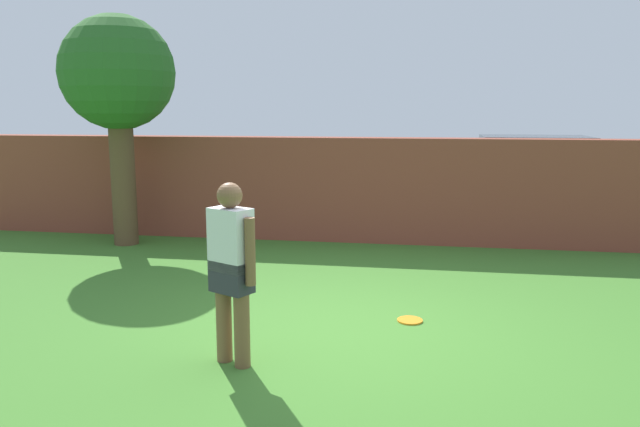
# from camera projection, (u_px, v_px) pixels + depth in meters

# --- Properties ---
(ground_plane) EXTENTS (40.00, 40.00, 0.00)m
(ground_plane) POSITION_uv_depth(u_px,v_px,m) (340.00, 331.00, 6.29)
(ground_plane) COLOR #3D7528
(brick_wall) EXTENTS (12.80, 0.50, 1.76)m
(brick_wall) POSITION_uv_depth(u_px,v_px,m) (289.00, 188.00, 10.69)
(brick_wall) COLOR brown
(brick_wall) RESTS_ON ground
(tree) EXTENTS (1.83, 1.83, 3.73)m
(tree) POSITION_uv_depth(u_px,v_px,m) (118.00, 78.00, 9.89)
(tree) COLOR brown
(tree) RESTS_ON ground
(person) EXTENTS (0.49, 0.36, 1.62)m
(person) POSITION_uv_depth(u_px,v_px,m) (231.00, 265.00, 5.33)
(person) COLOR brown
(person) RESTS_ON ground
(car) EXTENTS (4.23, 1.97, 1.72)m
(car) POSITION_uv_depth(u_px,v_px,m) (533.00, 180.00, 12.01)
(car) COLOR #0C4C2D
(car) RESTS_ON ground
(frisbee_orange) EXTENTS (0.27, 0.27, 0.02)m
(frisbee_orange) POSITION_uv_depth(u_px,v_px,m) (410.00, 320.00, 6.57)
(frisbee_orange) COLOR orange
(frisbee_orange) RESTS_ON ground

